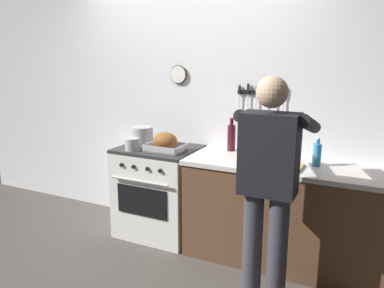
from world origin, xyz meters
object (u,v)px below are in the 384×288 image
at_px(saucepan, 132,144).
at_px(bottle_wine_red, 231,137).
at_px(person_cook, 269,180).
at_px(bottle_dish_soap, 317,154).
at_px(stock_pot, 142,136).
at_px(bottle_hot_sauce, 270,148).
at_px(cutting_board, 279,166).
at_px(stove, 159,191).
at_px(roasting_pan, 165,143).

xyz_separation_m(saucepan, bottle_wine_red, (0.86, 0.39, 0.07)).
bearing_deg(person_cook, bottle_dish_soap, -16.35).
xyz_separation_m(stock_pot, bottle_hot_sauce, (1.28, 0.11, -0.01)).
bearing_deg(bottle_wine_red, bottle_dish_soap, -11.67).
xyz_separation_m(cutting_board, bottle_hot_sauce, (-0.16, 0.29, 0.07)).
xyz_separation_m(stove, bottle_hot_sauce, (1.07, 0.16, 0.53)).
distance_m(stove, cutting_board, 1.31).
bearing_deg(roasting_pan, stove, 147.78).
height_order(bottle_wine_red, bottle_hot_sauce, bottle_wine_red).
bearing_deg(bottle_dish_soap, person_cook, -107.70).
bearing_deg(bottle_hot_sauce, saucepan, -164.29).
bearing_deg(stove, person_cook, -26.89).
distance_m(stock_pot, cutting_board, 1.45).
distance_m(person_cook, saucepan, 1.51).
distance_m(saucepan, bottle_hot_sauce, 1.29).
bearing_deg(saucepan, person_cook, -17.59).
height_order(cutting_board, bottle_dish_soap, bottle_dish_soap).
xyz_separation_m(stove, roasting_pan, (0.13, -0.08, 0.53)).
relative_size(person_cook, roasting_pan, 4.72).
height_order(cutting_board, bottle_wine_red, bottle_wine_red).
distance_m(roasting_pan, bottle_hot_sauce, 0.97).
height_order(roasting_pan, bottle_hot_sauce, bottle_hot_sauce).
bearing_deg(stove, bottle_dish_soap, 1.29).
xyz_separation_m(stove, person_cook, (1.27, -0.64, 0.50)).
relative_size(roasting_pan, bottle_hot_sauce, 1.85).
xyz_separation_m(roasting_pan, cutting_board, (1.09, -0.04, -0.07)).
bearing_deg(stock_pot, bottle_wine_red, 9.30).
distance_m(person_cook, cutting_board, 0.52).
height_order(roasting_pan, saucepan, roasting_pan).
bearing_deg(bottle_hot_sauce, person_cook, -75.84).
bearing_deg(stock_pot, bottle_dish_soap, -0.63).
bearing_deg(roasting_pan, saucepan, -160.52).
xyz_separation_m(roasting_pan, bottle_hot_sauce, (0.94, 0.24, -0.00)).
bearing_deg(cutting_board, stove, 174.09).
distance_m(person_cook, roasting_pan, 1.27).
relative_size(stove, roasting_pan, 2.56).
relative_size(roasting_pan, bottle_dish_soap, 1.49).
height_order(roasting_pan, bottle_dish_soap, bottle_dish_soap).
height_order(stock_pot, bottle_dish_soap, bottle_dish_soap).
height_order(stove, cutting_board, cutting_board).
xyz_separation_m(saucepan, bottle_hot_sauce, (1.24, 0.35, 0.02)).
bearing_deg(saucepan, bottle_hot_sauce, 15.71).
relative_size(person_cook, cutting_board, 4.61).
bearing_deg(cutting_board, bottle_dish_soap, 31.29).
bearing_deg(bottle_hot_sauce, stove, -171.48).
relative_size(bottle_dish_soap, bottle_hot_sauce, 1.24).
relative_size(stock_pot, cutting_board, 0.60).
xyz_separation_m(stove, bottle_wine_red, (0.69, 0.20, 0.58)).
distance_m(stove, person_cook, 1.51).
relative_size(roasting_pan, cutting_board, 0.98).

